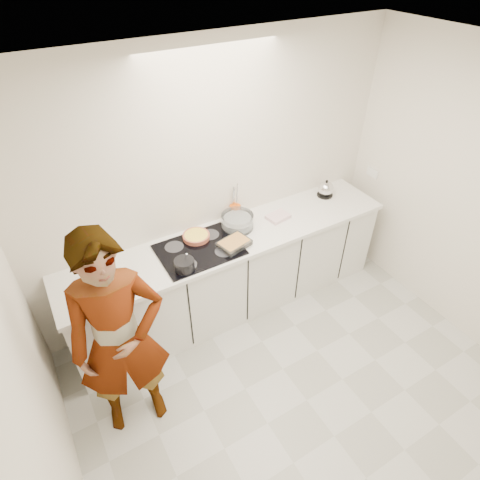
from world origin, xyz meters
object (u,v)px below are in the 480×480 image
tart_dish (196,236)px  mixing_bowl (237,222)px  hob (199,250)px  kettle (326,189)px  cook (120,341)px  saucepan (184,265)px  utensil_crock (235,212)px  baking_dish (234,243)px

tart_dish → mixing_bowl: 0.42m
hob → tart_dish: size_ratio=2.49×
kettle → cook: cook is taller
saucepan → utensil_crock: size_ratio=1.27×
saucepan → kettle: size_ratio=0.86×
saucepan → cook: (-0.69, -0.45, -0.05)m
baking_dish → mixing_bowl: size_ratio=0.85×
baking_dish → utensil_crock: bearing=58.9°
kettle → utensil_crock: (-1.03, 0.13, -0.01)m
hob → baking_dish: baking_dish is taller
mixing_bowl → cook: bearing=-151.2°
hob → kettle: kettle is taller
tart_dish → kettle: bearing=-0.1°
hob → utensil_crock: 0.61m
baking_dish → cook: size_ratio=0.17×
baking_dish → utensil_crock: utensil_crock is taller
tart_dish → cook: size_ratio=0.16×
saucepan → cook: bearing=-146.8°
saucepan → baking_dish: size_ratio=0.54×
saucepan → kettle: kettle is taller
baking_dish → cook: bearing=-156.9°
kettle → utensil_crock: size_ratio=1.48×
hob → tart_dish: tart_dish is taller
kettle → utensil_crock: bearing=172.7°
saucepan → mixing_bowl: (0.69, 0.30, 0.00)m
mixing_bowl → kettle: bearing=1.4°
tart_dish → kettle: 1.52m
hob → tart_dish: 0.17m
hob → baking_dish: 0.32m
kettle → utensil_crock: kettle is taller
tart_dish → cook: 1.24m
tart_dish → mixing_bowl: (0.42, -0.03, 0.03)m
baking_dish → mixing_bowl: 0.30m
saucepan → baking_dish: bearing=6.6°
baking_dish → mixing_bowl: (0.18, 0.25, 0.02)m
utensil_crock → saucepan: bearing=-148.4°
cook → tart_dish: bearing=46.9°
baking_dish → tart_dish: bearing=131.5°
hob → utensil_crock: (0.54, 0.29, 0.06)m
baking_dish → cook: (-1.20, -0.51, -0.03)m
tart_dish → kettle: kettle is taller
tart_dish → utensil_crock: size_ratio=2.14×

